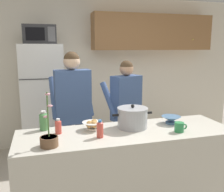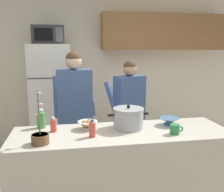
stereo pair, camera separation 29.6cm
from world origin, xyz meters
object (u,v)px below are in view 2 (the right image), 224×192
object	(u,v)px
refrigerator	(52,100)
microwave	(48,35)
bottle_near_edge	(53,125)
coffee_mug	(175,129)
potted_orchid	(40,137)
cooking_pot	(128,118)
bottle_far_corner	(92,128)
bottle_mid_counter	(41,119)
empty_bowl	(169,121)
bread_bowl	(88,124)
person_near_pot	(75,103)
person_by_sink	(129,105)

from	to	relation	value
refrigerator	microwave	size ratio (longest dim) A/B	3.70
refrigerator	bottle_near_edge	size ratio (longest dim) A/B	12.10
coffee_mug	potted_orchid	xyz separation A→B (m)	(-1.23, -0.03, 0.01)
microwave	cooking_pot	bearing A→B (deg)	-63.66
bottle_near_edge	cooking_pot	bearing A→B (deg)	-1.73
coffee_mug	bottle_far_corner	bearing A→B (deg)	175.54
microwave	potted_orchid	distance (m)	2.22
refrigerator	coffee_mug	size ratio (longest dim) A/B	13.56
bottle_mid_counter	empty_bowl	bearing A→B (deg)	-6.52
coffee_mug	cooking_pot	bearing A→B (deg)	147.51
coffee_mug	bottle_mid_counter	world-z (taller)	bottle_mid_counter
refrigerator	coffee_mug	bearing A→B (deg)	-58.03
refrigerator	bottle_mid_counter	world-z (taller)	refrigerator
refrigerator	coffee_mug	distance (m)	2.36
coffee_mug	empty_bowl	size ratio (longest dim) A/B	0.63
bottle_near_edge	bottle_far_corner	distance (m)	0.42
refrigerator	coffee_mug	xyz separation A→B (m)	(1.25, -2.00, 0.08)
empty_bowl	bottle_near_edge	world-z (taller)	bottle_near_edge
microwave	bottle_near_edge	bearing A→B (deg)	-86.15
cooking_pot	bread_bowl	bearing A→B (deg)	174.23
coffee_mug	bottle_far_corner	world-z (taller)	bottle_far_corner
cooking_pot	bottle_near_edge	world-z (taller)	cooking_pot
potted_orchid	bread_bowl	bearing A→B (deg)	36.93
microwave	coffee_mug	size ratio (longest dim) A/B	3.66
refrigerator	bread_bowl	size ratio (longest dim) A/B	8.83
refrigerator	potted_orchid	size ratio (longest dim) A/B	3.85
cooking_pot	bottle_mid_counter	world-z (taller)	cooking_pot
person_near_pot	bottle_near_edge	bearing A→B (deg)	-108.56
microwave	empty_bowl	world-z (taller)	microwave
microwave	bread_bowl	world-z (taller)	microwave
person_near_pot	bottle_near_edge	world-z (taller)	person_near_pot
potted_orchid	bottle_mid_counter	bearing A→B (deg)	94.02
refrigerator	person_near_pot	size ratio (longest dim) A/B	1.06
person_near_pot	bread_bowl	world-z (taller)	person_near_pot
empty_bowl	bottle_mid_counter	size ratio (longest dim) A/B	1.07
microwave	person_by_sink	world-z (taller)	microwave
person_by_sink	cooking_pot	xyz separation A→B (m)	(-0.21, -0.82, 0.06)
potted_orchid	person_near_pot	bearing A→B (deg)	71.73
person_near_pot	empty_bowl	size ratio (longest dim) A/B	8.10
person_near_pot	person_by_sink	bearing A→B (deg)	9.60
bottle_mid_counter	person_near_pot	bearing A→B (deg)	56.02
cooking_pot	coffee_mug	world-z (taller)	cooking_pot
person_by_sink	coffee_mug	distance (m)	1.09
bread_bowl	empty_bowl	bearing A→B (deg)	-1.44
bread_bowl	bottle_near_edge	world-z (taller)	bottle_near_edge
person_by_sink	bottle_near_edge	world-z (taller)	person_by_sink
microwave	person_near_pot	bearing A→B (deg)	-71.68
cooking_pot	person_by_sink	bearing A→B (deg)	75.65
refrigerator	potted_orchid	distance (m)	2.04
refrigerator	microwave	distance (m)	1.03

